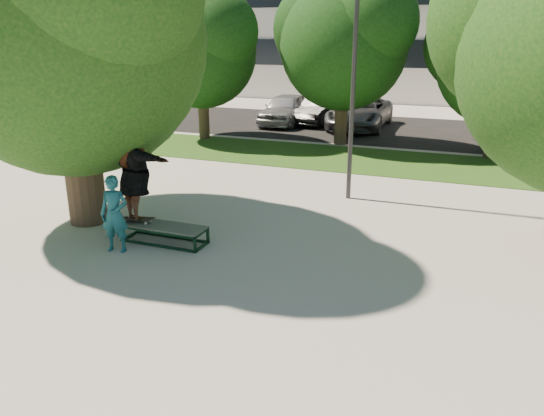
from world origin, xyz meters
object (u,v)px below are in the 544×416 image
at_px(car_silver_a, 286,109).
at_px(car_dark, 320,110).
at_px(grind_box, 164,234).
at_px(tree_left, 66,21).
at_px(car_grey, 360,112).
at_px(car_silver_b, 533,128).
at_px(lamppost, 354,77).
at_px(bystander, 114,214).

relative_size(car_silver_a, car_dark, 1.06).
xyz_separation_m(grind_box, car_dark, (-1.28, 15.97, 0.47)).
bearing_deg(car_dark, tree_left, -88.19).
relative_size(grind_box, car_grey, 0.35).
height_order(car_dark, car_grey, car_grey).
height_order(tree_left, car_dark, tree_left).
bearing_deg(grind_box, car_silver_b, 59.98).
height_order(lamppost, grind_box, lamppost).
relative_size(lamppost, car_grey, 1.18).
distance_m(tree_left, lamppost, 6.70).
xyz_separation_m(grind_box, car_silver_a, (-2.77, 15.20, 0.53)).
height_order(car_silver_a, car_silver_b, car_silver_b).
bearing_deg(tree_left, grind_box, -13.25).
bearing_deg(tree_left, lamppost, 36.42).
xyz_separation_m(car_silver_a, car_dark, (1.49, 0.78, -0.06)).
xyz_separation_m(car_dark, car_silver_b, (9.14, -2.38, 0.08)).
xyz_separation_m(tree_left, car_grey, (3.22, 14.79, -3.70)).
height_order(car_grey, car_silver_b, car_silver_b).
bearing_deg(tree_left, car_dark, 85.71).
xyz_separation_m(car_silver_a, car_grey, (3.56, 0.16, -0.00)).
relative_size(car_silver_a, car_silver_b, 0.83).
relative_size(grind_box, car_dark, 0.45).
xyz_separation_m(bystander, car_dark, (-0.64, 16.70, -0.12)).
relative_size(car_grey, car_silver_b, 1.01).
bearing_deg(tree_left, bystander, -36.02).
distance_m(tree_left, bystander, 4.26).
relative_size(tree_left, car_silver_b, 1.39).
distance_m(lamppost, car_dark, 12.47).
height_order(tree_left, car_grey, tree_left).
bearing_deg(car_grey, tree_left, -103.36).
distance_m(grind_box, car_grey, 15.39).
bearing_deg(car_silver_a, bystander, -82.86).
xyz_separation_m(tree_left, car_silver_b, (10.29, 13.02, -3.68)).
distance_m(lamppost, bystander, 6.71).
xyz_separation_m(lamppost, car_dark, (-4.14, 11.49, -2.49)).
bearing_deg(car_silver_b, lamppost, -116.65).
height_order(lamppost, car_silver_b, lamppost).
bearing_deg(car_dark, bystander, -81.72).
distance_m(tree_left, car_silver_b, 17.00).
relative_size(bystander, car_grey, 0.30).
bearing_deg(car_grey, car_dark, 162.45).
xyz_separation_m(tree_left, lamppost, (5.29, 3.91, -1.27)).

